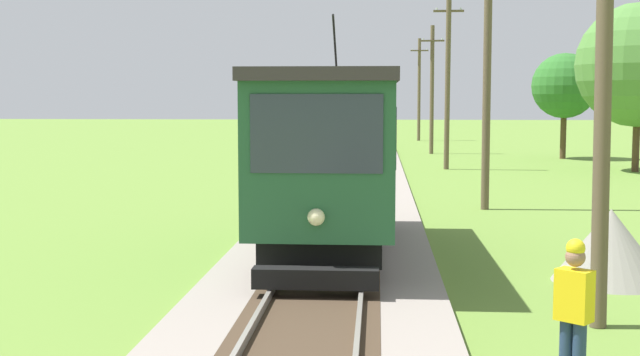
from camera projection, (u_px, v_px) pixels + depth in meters
red_tram at (331, 153)px, 17.05m from camera, size 2.60×8.54×4.79m
utility_pole_near_tram at (604, 48)px, 11.84m from camera, size 1.40×0.54×7.88m
utility_pole_mid at (487, 66)px, 24.52m from camera, size 1.40×0.38×8.38m
utility_pole_far at (448, 78)px, 38.39m from camera, size 1.40×0.44×8.33m
utility_pole_distant at (432, 88)px, 49.54m from camera, size 1.40×0.52×7.66m
utility_pole_horizon at (419, 88)px, 65.04m from camera, size 1.40×0.66×8.00m
gravel_pile at (610, 245)px, 14.99m from camera, size 2.07×2.07×1.34m
track_worker at (574, 310)px, 9.20m from camera, size 0.44×0.43×1.78m
tree_left_near at (565, 86)px, 45.28m from camera, size 3.56×3.56×5.79m
tree_right_near at (639, 65)px, 37.15m from camera, size 5.58×5.58×7.60m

